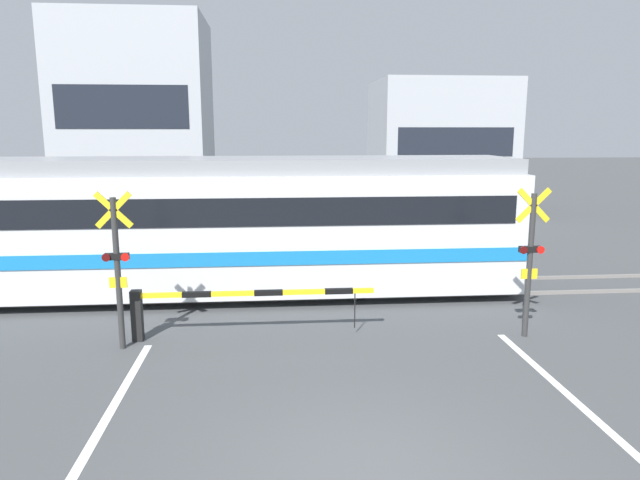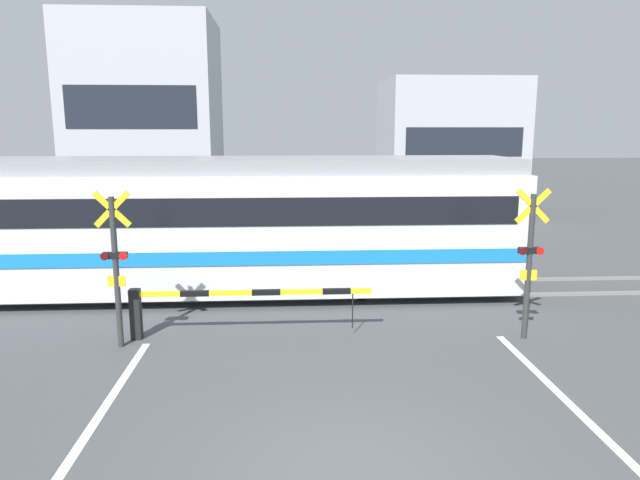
{
  "view_description": "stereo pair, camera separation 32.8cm",
  "coord_description": "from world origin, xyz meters",
  "px_view_note": "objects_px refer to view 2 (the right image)",
  "views": [
    {
      "loc": [
        -1.06,
        -5.98,
        4.03
      ],
      "look_at": [
        0.0,
        6.69,
        1.6
      ],
      "focal_mm": 32.0,
      "sensor_mm": 36.0,
      "label": 1
    },
    {
      "loc": [
        -0.73,
        -6.0,
        4.03
      ],
      "look_at": [
        0.0,
        6.69,
        1.6
      ],
      "focal_mm": 32.0,
      "sensor_mm": 36.0,
      "label": 2
    }
  ],
  "objects_px": {
    "commuter_train": "(101,223)",
    "crossing_barrier_far": "(388,241)",
    "crossing_signal_right": "(529,257)",
    "crossing_barrier_near": "(207,302)",
    "crossing_signal_left": "(116,263)"
  },
  "relations": [
    {
      "from": "commuter_train",
      "to": "crossing_signal_left",
      "type": "bearing_deg",
      "value": -69.01
    },
    {
      "from": "crossing_barrier_near",
      "to": "crossing_barrier_far",
      "type": "relative_size",
      "value": 1.0
    },
    {
      "from": "crossing_barrier_far",
      "to": "commuter_train",
      "type": "bearing_deg",
      "value": -158.97
    },
    {
      "from": "crossing_barrier_far",
      "to": "crossing_signal_left",
      "type": "height_order",
      "value": "crossing_signal_left"
    },
    {
      "from": "crossing_barrier_near",
      "to": "crossing_signal_right",
      "type": "height_order",
      "value": "crossing_signal_right"
    },
    {
      "from": "crossing_barrier_near",
      "to": "crossing_barrier_far",
      "type": "distance_m",
      "value": 7.66
    },
    {
      "from": "crossing_barrier_far",
      "to": "crossing_signal_right",
      "type": "distance_m",
      "value": 6.74
    },
    {
      "from": "commuter_train",
      "to": "crossing_barrier_far",
      "type": "height_order",
      "value": "commuter_train"
    },
    {
      "from": "commuter_train",
      "to": "crossing_barrier_near",
      "type": "distance_m",
      "value": 4.46
    },
    {
      "from": "crossing_barrier_far",
      "to": "crossing_signal_left",
      "type": "distance_m",
      "value": 9.05
    },
    {
      "from": "crossing_signal_left",
      "to": "crossing_signal_right",
      "type": "bearing_deg",
      "value": 0.0
    },
    {
      "from": "crossing_barrier_far",
      "to": "crossing_signal_left",
      "type": "bearing_deg",
      "value": -133.94
    },
    {
      "from": "commuter_train",
      "to": "crossing_barrier_far",
      "type": "relative_size",
      "value": 4.31
    },
    {
      "from": "crossing_signal_left",
      "to": "crossing_signal_right",
      "type": "xyz_separation_m",
      "value": [
        7.85,
        0.0,
        0.0
      ]
    },
    {
      "from": "crossing_barrier_far",
      "to": "crossing_signal_right",
      "type": "bearing_deg",
      "value": -76.14
    }
  ]
}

